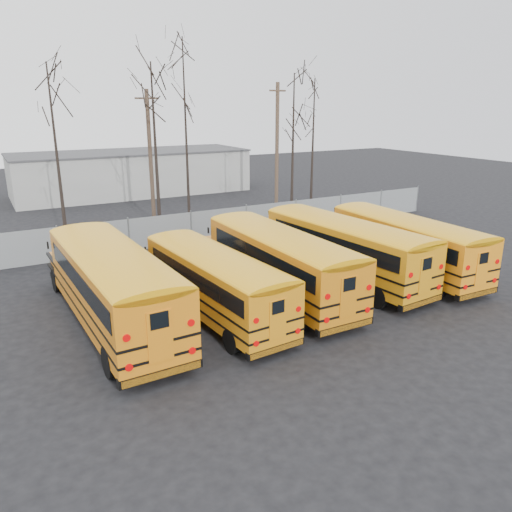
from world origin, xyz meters
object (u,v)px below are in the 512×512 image
bus_d (342,244)px  bus_c (278,258)px  bus_b (213,278)px  utility_pole_left (150,156)px  bus_a (111,280)px  bus_e (403,239)px  utility_pole_right (277,143)px

bus_d → bus_c: bearing=179.9°
bus_b → utility_pole_left: bearing=75.1°
bus_b → bus_c: bearing=5.8°
bus_a → bus_e: 14.91m
bus_e → utility_pole_right: size_ratio=1.08×
bus_e → utility_pole_right: bearing=79.6°
bus_b → utility_pole_right: bearing=48.1°
bus_a → bus_c: 7.43m
bus_b → utility_pole_left: utility_pole_left is taller
bus_a → bus_c: bus_a is taller
utility_pole_right → utility_pole_left: bearing=172.3°
bus_c → bus_d: size_ratio=0.99×
bus_a → bus_c: bearing=-4.7°
utility_pole_left → bus_a: bearing=-104.8°
bus_a → bus_d: bearing=-2.1°
bus_b → bus_c: 3.58m
utility_pole_right → bus_d: bearing=-125.5°
bus_a → utility_pole_left: bearing=65.2°
bus_a → utility_pole_right: utility_pole_right is taller
bus_a → bus_c: (7.42, -0.38, -0.10)m
bus_e → utility_pole_right: utility_pole_right is taller
bus_b → bus_e: bearing=-2.6°
bus_b → bus_d: (7.47, 0.92, 0.18)m
bus_b → utility_pole_left: size_ratio=1.09×
bus_d → bus_e: (3.53, -0.64, -0.07)m
bus_b → bus_e: 11.00m
bus_a → bus_e: bearing=-4.5°
bus_b → bus_c: bus_c is taller
bus_d → utility_pole_left: size_ratio=1.21×
bus_c → bus_d: 3.96m
bus_d → utility_pole_right: size_ratio=1.13×
bus_e → utility_pole_left: 19.82m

